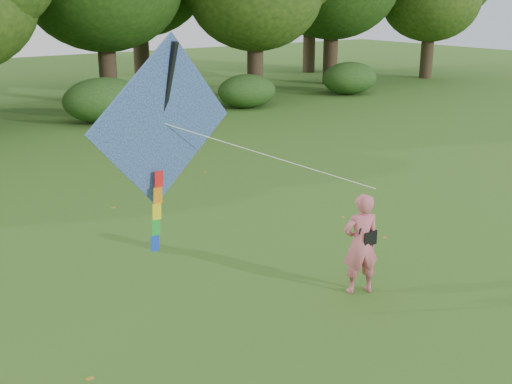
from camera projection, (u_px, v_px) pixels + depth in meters
ground at (345, 291)px, 11.69m from camera, size 100.00×100.00×0.00m
man_kite_flyer at (361, 244)px, 11.40m from camera, size 0.79×0.66×1.86m
crossbody_bag at (367, 237)px, 11.41m from camera, size 0.43×0.20×0.72m
flying_kite at (163, 126)px, 9.67m from camera, size 4.89×1.46×3.38m
shrub_band at (16, 112)px, 24.68m from camera, size 39.15×3.22×1.88m
fallen_leaves at (276, 251)px, 13.52m from camera, size 9.74×12.44×0.01m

